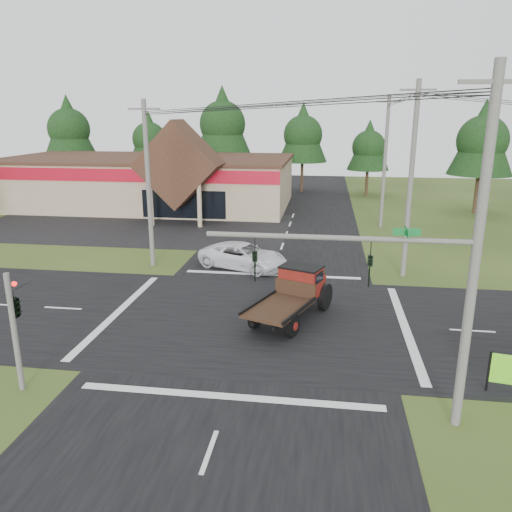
# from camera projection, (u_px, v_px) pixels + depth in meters

# --- Properties ---
(ground) EXTENTS (120.00, 120.00, 0.00)m
(ground) POSITION_uv_depth(u_px,v_px,m) (256.00, 319.00, 24.17)
(ground) COLOR #304017
(ground) RESTS_ON ground
(road_ns) EXTENTS (12.00, 120.00, 0.02)m
(road_ns) POSITION_uv_depth(u_px,v_px,m) (256.00, 319.00, 24.17)
(road_ns) COLOR black
(road_ns) RESTS_ON ground
(road_ew) EXTENTS (120.00, 12.00, 0.02)m
(road_ew) POSITION_uv_depth(u_px,v_px,m) (256.00, 319.00, 24.17)
(road_ew) COLOR black
(road_ew) RESTS_ON ground
(parking_apron) EXTENTS (28.00, 14.00, 0.02)m
(parking_apron) POSITION_uv_depth(u_px,v_px,m) (130.00, 227.00, 44.14)
(parking_apron) COLOR black
(parking_apron) RESTS_ON ground
(cvs_building) EXTENTS (30.40, 18.20, 9.19)m
(cvs_building) POSITION_uv_depth(u_px,v_px,m) (150.00, 180.00, 53.68)
(cvs_building) COLOR tan
(cvs_building) RESTS_ON ground
(traffic_signal_mast) EXTENTS (8.12, 0.24, 7.00)m
(traffic_signal_mast) POSITION_uv_depth(u_px,v_px,m) (413.00, 291.00, 15.04)
(traffic_signal_mast) COLOR #595651
(traffic_signal_mast) RESTS_ON ground
(traffic_signal_corner) EXTENTS (0.53, 2.48, 4.40)m
(traffic_signal_corner) POSITION_uv_depth(u_px,v_px,m) (13.00, 296.00, 17.24)
(traffic_signal_corner) COLOR #595651
(traffic_signal_corner) RESTS_ON ground
(utility_pole_nr) EXTENTS (2.00, 0.30, 11.00)m
(utility_pole_nr) POSITION_uv_depth(u_px,v_px,m) (476.00, 255.00, 14.48)
(utility_pole_nr) COLOR #595651
(utility_pole_nr) RESTS_ON ground
(utility_pole_nw) EXTENTS (2.00, 0.30, 10.50)m
(utility_pole_nw) POSITION_uv_depth(u_px,v_px,m) (148.00, 183.00, 31.39)
(utility_pole_nw) COLOR #595651
(utility_pole_nw) RESTS_ON ground
(utility_pole_ne) EXTENTS (2.00, 0.30, 11.50)m
(utility_pole_ne) POSITION_uv_depth(u_px,v_px,m) (411.00, 180.00, 29.11)
(utility_pole_ne) COLOR #595651
(utility_pole_ne) RESTS_ON ground
(utility_pole_n) EXTENTS (2.00, 0.30, 11.20)m
(utility_pole_n) POSITION_uv_depth(u_px,v_px,m) (385.00, 161.00, 42.49)
(utility_pole_n) COLOR #595651
(utility_pole_n) RESTS_ON ground
(tree_row_a) EXTENTS (6.72, 6.72, 12.12)m
(tree_row_a) POSITION_uv_depth(u_px,v_px,m) (69.00, 127.00, 64.10)
(tree_row_a) COLOR #332316
(tree_row_a) RESTS_ON ground
(tree_row_b) EXTENTS (5.60, 5.60, 10.10)m
(tree_row_b) POSITION_uv_depth(u_px,v_px,m) (149.00, 138.00, 65.03)
(tree_row_b) COLOR #332316
(tree_row_b) RESTS_ON ground
(tree_row_c) EXTENTS (7.28, 7.28, 13.13)m
(tree_row_c) POSITION_uv_depth(u_px,v_px,m) (223.00, 122.00, 62.19)
(tree_row_c) COLOR #332316
(tree_row_c) RESTS_ON ground
(tree_row_d) EXTENTS (6.16, 6.16, 11.11)m
(tree_row_d) POSITION_uv_depth(u_px,v_px,m) (303.00, 133.00, 62.17)
(tree_row_d) COLOR #332316
(tree_row_d) RESTS_ON ground
(tree_row_e) EXTENTS (5.04, 5.04, 9.09)m
(tree_row_e) POSITION_uv_depth(u_px,v_px,m) (369.00, 145.00, 59.56)
(tree_row_e) COLOR #332316
(tree_row_e) RESTS_ON ground
(tree_side_ne) EXTENTS (6.16, 6.16, 11.11)m
(tree_side_ne) POSITION_uv_depth(u_px,v_px,m) (483.00, 138.00, 48.33)
(tree_side_ne) COLOR #332316
(tree_side_ne) RESTS_ON ground
(antique_flatbed_truck) EXTENTS (4.23, 6.25, 2.44)m
(antique_flatbed_truck) POSITION_uv_depth(u_px,v_px,m) (290.00, 296.00, 23.82)
(antique_flatbed_truck) COLOR #59150C
(antique_flatbed_truck) RESTS_ON ground
(white_pickup) EXTENTS (6.31, 4.50, 1.60)m
(white_pickup) POSITION_uv_depth(u_px,v_px,m) (243.00, 256.00, 32.10)
(white_pickup) COLOR white
(white_pickup) RESTS_ON ground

